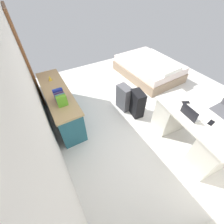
% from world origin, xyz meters
% --- Properties ---
extents(ground_plane, '(5.63, 5.63, 0.00)m').
position_xyz_m(ground_plane, '(0.00, 0.00, 0.00)').
color(ground_plane, silver).
extents(wall_back, '(4.63, 0.10, 2.61)m').
position_xyz_m(wall_back, '(0.00, 2.05, 1.31)').
color(wall_back, silver).
rests_on(wall_back, ground_plane).
extents(door_wooden, '(0.88, 0.05, 2.04)m').
position_xyz_m(door_wooden, '(1.76, 1.97, 1.02)').
color(door_wooden, brown).
rests_on(door_wooden, ground_plane).
extents(desk, '(1.50, 0.80, 0.75)m').
position_xyz_m(desk, '(-1.18, -0.16, 0.39)').
color(desk, silver).
rests_on(desk, ground_plane).
extents(credenza, '(1.80, 0.48, 0.74)m').
position_xyz_m(credenza, '(0.71, 1.66, 0.37)').
color(credenza, '#235B6B').
rests_on(credenza, ground_plane).
extents(bed, '(1.96, 1.48, 0.58)m').
position_xyz_m(bed, '(1.19, -1.22, 0.24)').
color(bed, gray).
rests_on(bed, ground_plane).
extents(suitcase_black, '(0.39, 0.27, 0.62)m').
position_xyz_m(suitcase_black, '(-0.04, 0.15, 0.31)').
color(suitcase_black, black).
rests_on(suitcase_black, ground_plane).
extents(suitcase_spare_grey, '(0.38, 0.25, 0.61)m').
position_xyz_m(suitcase_spare_grey, '(0.29, 0.29, 0.30)').
color(suitcase_spare_grey, '#4C4C51').
rests_on(suitcase_spare_grey, ground_plane).
extents(laptop, '(0.33, 0.25, 0.21)m').
position_xyz_m(laptop, '(-1.10, -0.05, 0.80)').
color(laptop, silver).
rests_on(laptop, desk).
extents(computer_mouse, '(0.07, 0.11, 0.03)m').
position_xyz_m(computer_mouse, '(-0.85, -0.12, 0.77)').
color(computer_mouse, white).
rests_on(computer_mouse, desk).
extents(cell_phone_near_laptop, '(0.09, 0.14, 0.01)m').
position_xyz_m(cell_phone_near_laptop, '(-1.37, -0.23, 0.76)').
color(cell_phone_near_laptop, black).
rests_on(cell_phone_near_laptop, desk).
extents(cell_phone_by_mouse, '(0.12, 0.15, 0.01)m').
position_xyz_m(cell_phone_by_mouse, '(-0.83, -0.28, 0.76)').
color(cell_phone_by_mouse, black).
rests_on(cell_phone_by_mouse, desk).
extents(book_row, '(0.31, 0.17, 0.23)m').
position_xyz_m(book_row, '(0.32, 1.67, 0.85)').
color(book_row, '#5AAC29').
rests_on(book_row, credenza).
extents(figurine_small, '(0.08, 0.08, 0.11)m').
position_xyz_m(figurine_small, '(1.16, 1.67, 0.80)').
color(figurine_small, gold).
rests_on(figurine_small, credenza).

